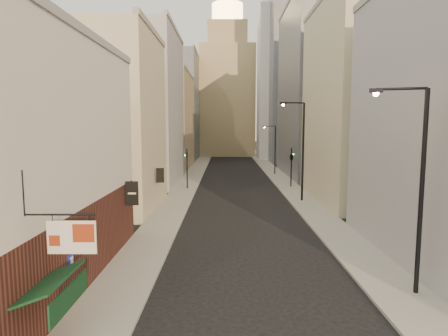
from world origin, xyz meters
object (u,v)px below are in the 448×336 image
at_px(streetlamp_mid, 301,146).
at_px(streetlamp_far, 274,147).
at_px(streetlamp_near, 416,179).
at_px(clock_tower, 227,88).
at_px(traffic_light_right, 291,157).
at_px(traffic_light_left, 187,160).
at_px(white_tower, 276,78).

xyz_separation_m(streetlamp_mid, streetlamp_far, (0.04, 21.16, -1.34)).
bearing_deg(streetlamp_near, streetlamp_far, 105.90).
height_order(streetlamp_near, streetlamp_far, streetlamp_near).
bearing_deg(streetlamp_mid, clock_tower, 82.98).
relative_size(streetlamp_mid, traffic_light_right, 2.02).
xyz_separation_m(clock_tower, traffic_light_left, (-5.18, -55.60, -13.95)).
xyz_separation_m(white_tower, streetlamp_mid, (-3.91, -49.06, -12.84)).
bearing_deg(white_tower, streetlamp_far, -97.89).
bearing_deg(streetlamp_far, streetlamp_near, -84.84).
bearing_deg(streetlamp_mid, traffic_light_left, 135.26).
bearing_deg(traffic_light_left, streetlamp_near, 117.63).
relative_size(traffic_light_left, traffic_light_right, 1.00).
distance_m(streetlamp_far, traffic_light_left, 18.44).
distance_m(streetlamp_mid, traffic_light_right, 9.19).
bearing_deg(streetlamp_mid, streetlamp_far, 76.45).
distance_m(streetlamp_near, streetlamp_far, 42.41).
bearing_deg(white_tower, streetlamp_near, -92.45).
xyz_separation_m(clock_tower, streetlamp_far, (7.13, -41.90, -13.21)).
bearing_deg(streetlamp_far, clock_tower, 103.67).
distance_m(white_tower, streetlamp_mid, 50.86).
relative_size(clock_tower, white_tower, 1.08).
xyz_separation_m(streetlamp_near, traffic_light_left, (-13.16, 28.68, -1.70)).
relative_size(streetlamp_mid, streetlamp_far, 1.30).
height_order(streetlamp_mid, traffic_light_left, streetlamp_mid).
height_order(white_tower, traffic_light_left, white_tower).
distance_m(white_tower, streetlamp_near, 71.58).
bearing_deg(clock_tower, streetlamp_near, -84.59).
distance_m(white_tower, traffic_light_right, 42.83).
height_order(traffic_light_left, traffic_light_right, same).
height_order(streetlamp_far, traffic_light_right, streetlamp_far).
xyz_separation_m(streetlamp_far, traffic_light_left, (-12.31, -13.71, -0.75)).
bearing_deg(streetlamp_far, streetlamp_mid, -86.11).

